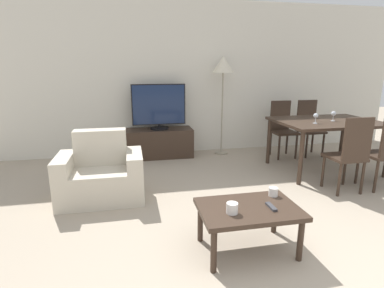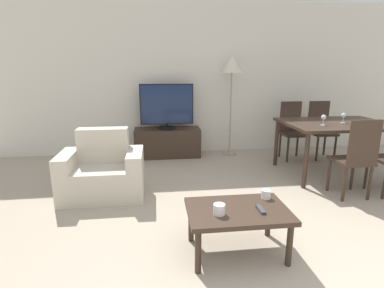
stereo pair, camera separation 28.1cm
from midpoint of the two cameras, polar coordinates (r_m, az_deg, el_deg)
name	(u,v)px [view 2 (the right image)]	position (r m, az deg, el deg)	size (l,w,h in m)	color
wall_back	(207,79)	(5.58, 4.40, 12.28)	(7.91, 0.06, 2.70)	silver
armchair	(103,173)	(3.80, -14.59, -5.38)	(0.98, 0.64, 0.81)	beige
tv_stand	(167,142)	(5.34, -3.20, 0.29)	(1.15, 0.46, 0.50)	#38281E
tv	(167,107)	(5.22, -3.29, 7.11)	(0.92, 0.32, 0.78)	black
coffee_table	(238,215)	(2.61, 11.83, -13.08)	(0.84, 0.56, 0.41)	#38281E
dining_table	(336,128)	(4.88, 27.29, 2.80)	(1.49, 1.08, 0.78)	#38281E
dining_chair_near	(357,156)	(4.09, 30.61, -1.92)	(0.40, 0.40, 0.98)	#38281E
dining_chair_far	(320,127)	(5.75, 24.56, 2.95)	(0.40, 0.40, 0.98)	#38281E
dining_chair_far_left	(292,128)	(5.50, 19.92, 2.92)	(0.40, 0.40, 0.98)	#38281E
floor_lamp	(232,68)	(5.35, 9.16, 14.02)	(0.38, 0.38, 1.74)	gray
remote_primary	(261,209)	(2.60, 16.07, -11.93)	(0.04, 0.15, 0.02)	#38383D
cup_white_near	(266,194)	(2.82, 16.81, -9.19)	(0.08, 0.08, 0.08)	white
cup_colored_far	(219,209)	(2.45, 8.57, -12.27)	(0.09, 0.09, 0.09)	white
wine_glass_left	(324,118)	(4.52, 25.44, 4.49)	(0.07, 0.07, 0.15)	silver
wine_glass_center	(344,116)	(4.83, 28.42, 4.70)	(0.07, 0.07, 0.15)	silver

